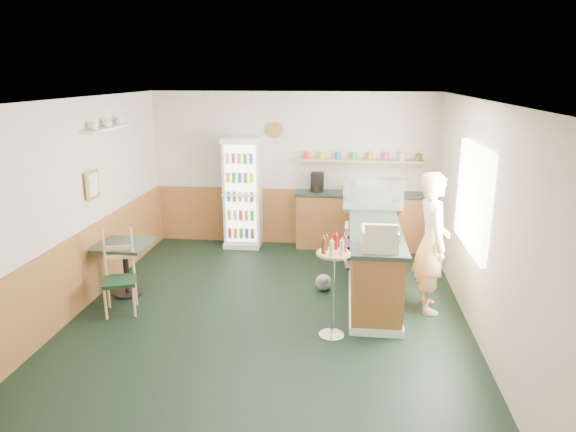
# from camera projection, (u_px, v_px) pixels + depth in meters

# --- Properties ---
(ground) EXTENTS (6.00, 6.00, 0.00)m
(ground) POSITION_uv_depth(u_px,v_px,m) (268.00, 316.00, 6.56)
(ground) COLOR black
(ground) RESTS_ON ground
(room_envelope) EXTENTS (5.04, 6.02, 2.72)m
(room_envelope) POSITION_uv_depth(u_px,v_px,m) (258.00, 187.00, 6.88)
(room_envelope) COLOR beige
(room_envelope) RESTS_ON ground
(service_counter) EXTENTS (0.68, 3.01, 1.01)m
(service_counter) POSITION_uv_depth(u_px,v_px,m) (372.00, 257.00, 7.32)
(service_counter) COLOR brown
(service_counter) RESTS_ON ground
(back_counter) EXTENTS (2.24, 0.42, 1.69)m
(back_counter) POSITION_uv_depth(u_px,v_px,m) (359.00, 218.00, 8.97)
(back_counter) COLOR brown
(back_counter) RESTS_ON ground
(drinks_fridge) EXTENTS (0.64, 0.54, 1.94)m
(drinks_fridge) POSITION_uv_depth(u_px,v_px,m) (243.00, 193.00, 9.02)
(drinks_fridge) COLOR silver
(drinks_fridge) RESTS_ON ground
(display_case) EXTENTS (0.89, 0.46, 0.50)m
(display_case) POSITION_uv_depth(u_px,v_px,m) (373.00, 194.00, 7.65)
(display_case) COLOR silver
(display_case) RESTS_ON service_counter
(cash_register) EXTENTS (0.42, 0.44, 0.24)m
(cash_register) POSITION_uv_depth(u_px,v_px,m) (380.00, 239.00, 5.99)
(cash_register) COLOR beige
(cash_register) RESTS_ON service_counter
(shopkeeper) EXTENTS (0.48, 0.64, 1.83)m
(shopkeeper) POSITION_uv_depth(u_px,v_px,m) (432.00, 243.00, 6.52)
(shopkeeper) COLOR tan
(shopkeeper) RESTS_ON ground
(condiment_stand) EXTENTS (0.39, 0.39, 1.22)m
(condiment_stand) POSITION_uv_depth(u_px,v_px,m) (333.00, 274.00, 5.85)
(condiment_stand) COLOR silver
(condiment_stand) RESTS_ON ground
(newspaper_rack) EXTENTS (0.09, 0.40, 0.64)m
(newspaper_rack) POSITION_uv_depth(u_px,v_px,m) (348.00, 245.00, 7.55)
(newspaper_rack) COLOR black
(newspaper_rack) RESTS_ON ground
(cafe_table) EXTENTS (0.70, 0.70, 0.75)m
(cafe_table) POSITION_uv_depth(u_px,v_px,m) (125.00, 259.00, 7.06)
(cafe_table) COLOR black
(cafe_table) RESTS_ON ground
(cafe_chair) EXTENTS (0.51, 0.52, 1.08)m
(cafe_chair) POSITION_uv_depth(u_px,v_px,m) (121.00, 269.00, 6.60)
(cafe_chair) COLOR black
(cafe_chair) RESTS_ON ground
(dog_doorstop) EXTENTS (0.23, 0.30, 0.28)m
(dog_doorstop) POSITION_uv_depth(u_px,v_px,m) (323.00, 282.00, 7.29)
(dog_doorstop) COLOR #989893
(dog_doorstop) RESTS_ON ground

